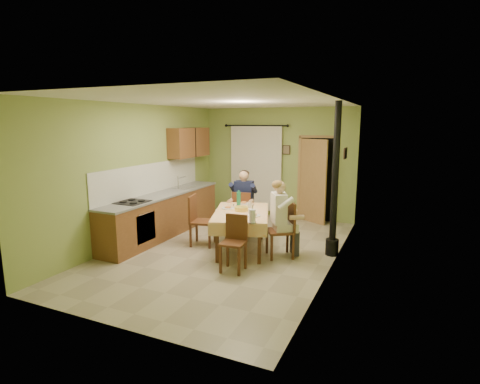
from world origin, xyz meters
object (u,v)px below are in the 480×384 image
at_px(chair_far, 243,221).
at_px(stove_flue, 334,201).
at_px(chair_near, 233,254).
at_px(man_far, 244,195).
at_px(dining_table, 241,231).
at_px(man_right, 281,210).
at_px(chair_right, 281,241).
at_px(chair_left, 202,231).

height_order(chair_far, stove_flue, stove_flue).
bearing_deg(chair_near, man_far, -75.39).
distance_m(dining_table, stove_flue, 1.83).
relative_size(dining_table, man_right, 1.38).
distance_m(dining_table, man_right, 0.94).
xyz_separation_m(chair_far, chair_right, (1.19, -1.00, 0.00)).
distance_m(dining_table, chair_near, 1.06).
relative_size(dining_table, stove_flue, 0.68).
distance_m(chair_right, chair_left, 1.65).
bearing_deg(chair_near, man_right, -121.31).
bearing_deg(chair_near, chair_left, -44.39).
bearing_deg(man_right, chair_right, -90.00).
bearing_deg(man_right, chair_far, 17.01).
xyz_separation_m(man_right, stove_flue, (0.86, 0.47, 0.15)).
relative_size(man_right, stove_flue, 0.50).
xyz_separation_m(chair_right, chair_left, (-1.65, -0.01, -0.00)).
height_order(dining_table, chair_left, chair_left).
xyz_separation_m(man_far, stove_flue, (2.04, -0.55, 0.15)).
distance_m(man_right, stove_flue, 0.99).
height_order(chair_far, chair_near, chair_far).
relative_size(chair_far, man_far, 0.70).
distance_m(chair_far, man_right, 1.66).
distance_m(chair_far, man_far, 0.59).
bearing_deg(man_far, chair_right, -48.72).
bearing_deg(stove_flue, chair_far, 165.26).
distance_m(dining_table, chair_far, 1.04).
bearing_deg(man_right, stove_flue, -93.38).
xyz_separation_m(chair_right, man_right, (-0.01, -0.01, 0.59)).
bearing_deg(chair_far, stove_flue, -22.95).
relative_size(chair_near, man_right, 0.67).
xyz_separation_m(chair_near, chair_right, (0.50, 0.97, 0.00)).
distance_m(chair_near, stove_flue, 2.10).
distance_m(man_far, man_right, 1.56).
height_order(chair_near, chair_right, chair_right).
relative_size(chair_left, stove_flue, 0.36).
bearing_deg(dining_table, chair_left, 163.80).
bearing_deg(chair_far, man_right, -48.93).
xyz_separation_m(chair_far, chair_near, (0.69, -1.97, -0.00)).
xyz_separation_m(man_far, man_right, (1.17, -1.02, 0.00)).
relative_size(chair_left, man_right, 0.73).
bearing_deg(chair_near, stove_flue, -137.61).
bearing_deg(chair_right, man_right, 90.00).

